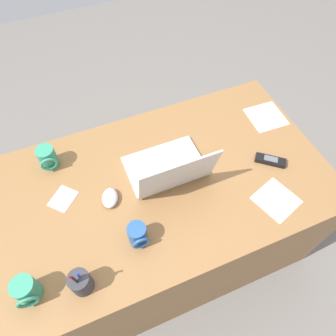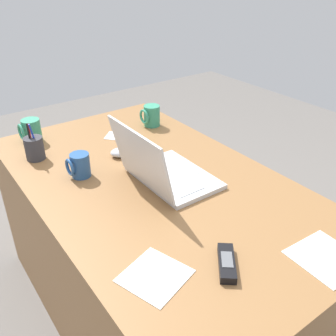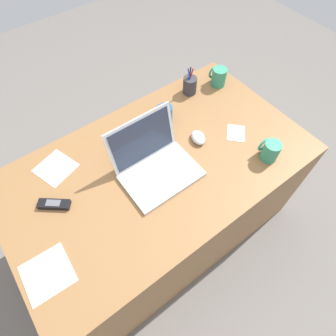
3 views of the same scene
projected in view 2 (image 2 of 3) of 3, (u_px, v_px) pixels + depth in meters
ground_plane at (157, 309)px, 1.80m from camera, size 6.00×6.00×0.00m
desk at (156, 252)px, 1.62m from camera, size 1.49×0.86×0.72m
laptop at (163, 171)px, 1.41m from camera, size 0.35×0.29×0.25m
computer_mouse at (122, 152)px, 1.61m from camera, size 0.09×0.11×0.04m
coffee_mug_white at (79, 165)px, 1.45m from camera, size 0.07×0.09×0.10m
coffee_mug_tall at (151, 116)px, 1.88m from camera, size 0.08×0.09×0.10m
coffee_mug_spare at (31, 131)px, 1.72m from camera, size 0.08×0.09×0.11m
cordless_phone at (227, 263)px, 1.04m from camera, size 0.13×0.12×0.03m
pen_holder at (34, 148)px, 1.57m from camera, size 0.08×0.08×0.17m
paper_note_near_laptop at (155, 276)px, 1.01m from camera, size 0.20×0.20×0.00m
paper_note_left at (326, 258)px, 1.08m from camera, size 0.18×0.18×0.00m
paper_note_right at (118, 136)px, 1.79m from camera, size 0.14×0.14×0.00m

